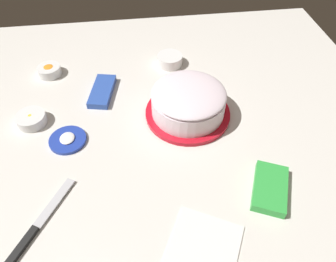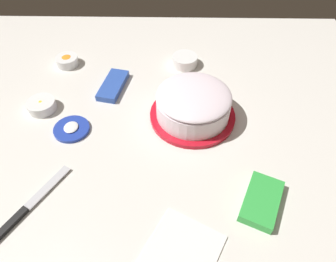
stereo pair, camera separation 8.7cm
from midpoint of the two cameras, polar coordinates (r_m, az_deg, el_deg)
ground_plane at (r=0.86m, az=-5.08°, el=-4.41°), size 1.54×1.54×0.00m
frosted_cake at (r=0.93m, az=1.10°, el=5.06°), size 0.26×0.26×0.10m
frosting_tub_lid at (r=0.95m, az=-20.62°, el=-1.68°), size 0.11×0.11×0.02m
spreading_knife at (r=0.82m, az=-26.18°, el=-15.89°), size 0.21×0.14×0.01m
sprinkle_bowl_green at (r=1.16m, az=-1.85°, el=12.97°), size 0.09×0.09×0.04m
sprinkle_bowl_yellow at (r=1.03m, az=-26.24°, el=1.92°), size 0.09×0.09×0.03m
sprinkle_bowl_orange at (r=1.20m, az=-23.12°, el=10.22°), size 0.08×0.08×0.03m
candy_box_lower at (r=0.81m, az=15.46°, el=-10.35°), size 0.16×0.13×0.03m
candy_box_upper at (r=1.06m, az=-14.40°, el=7.04°), size 0.16×0.10×0.02m
paper_napkin at (r=0.73m, az=3.16°, el=-20.67°), size 0.20×0.20×0.01m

